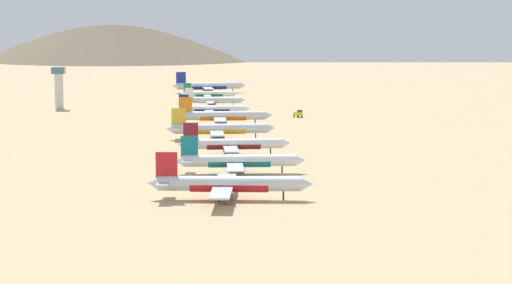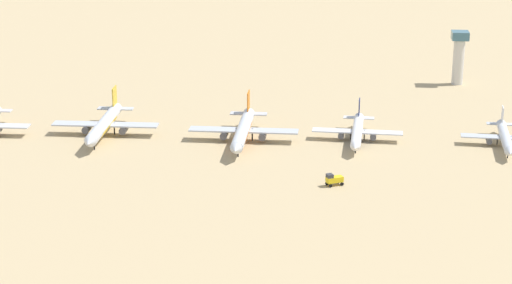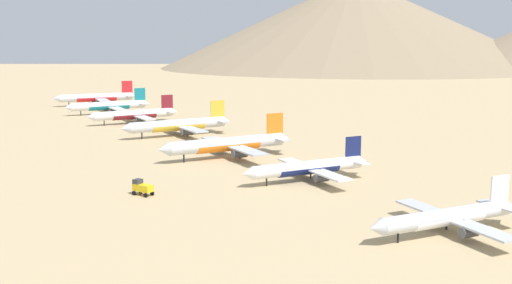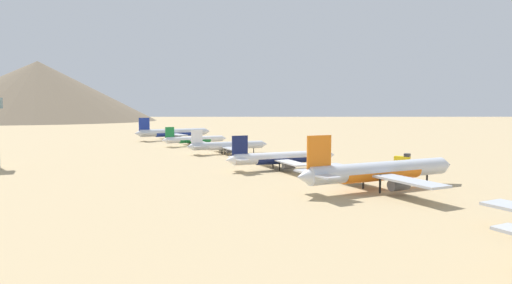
% 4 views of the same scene
% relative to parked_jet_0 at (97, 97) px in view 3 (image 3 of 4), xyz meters
% --- Properties ---
extents(ground_plane, '(2167.30, 2167.30, 0.00)m').
position_rel_parked_jet_0_xyz_m(ground_plane, '(1.46, 179.60, -4.72)').
color(ground_plane, tan).
extents(parked_jet_0, '(49.18, 40.03, 14.18)m').
position_rel_parked_jet_0_xyz_m(parked_jet_0, '(0.00, 0.00, 0.00)').
color(parked_jet_0, silver).
rests_on(parked_jet_0, ground).
extents(parked_jet_1, '(45.11, 36.54, 13.04)m').
position_rel_parked_jet_0_xyz_m(parked_jet_1, '(4.81, 45.38, -0.38)').
color(parked_jet_1, silver).
rests_on(parked_jet_1, ground).
extents(parked_jet_2, '(43.74, 35.46, 12.63)m').
position_rel_parked_jet_0_xyz_m(parked_jet_2, '(4.38, 87.57, -0.51)').
color(parked_jet_2, silver).
rests_on(parked_jet_2, ground).
extents(parked_jet_3, '(47.12, 38.19, 13.61)m').
position_rel_parked_jet_0_xyz_m(parked_jet_3, '(0.05, 132.05, -0.19)').
color(parked_jet_3, silver).
rests_on(parked_jet_3, ground).
extents(parked_jet_4, '(47.49, 38.45, 13.73)m').
position_rel_parked_jet_0_xyz_m(parked_jet_4, '(2.50, 182.16, -0.15)').
color(parked_jet_4, silver).
rests_on(parked_jet_4, ground).
extents(parked_jet_5, '(39.34, 31.94, 11.35)m').
position_rel_parked_jet_0_xyz_m(parked_jet_5, '(-2.23, 221.96, -0.94)').
color(parked_jet_5, white).
rests_on(parked_jet_5, ground).
extents(parked_jet_6, '(36.84, 29.95, 10.62)m').
position_rel_parked_jet_0_xyz_m(parked_jet_6, '(-1.01, 272.63, -1.18)').
color(parked_jet_6, silver).
rests_on(parked_jet_6, ground).
extents(service_truck, '(4.70, 5.70, 3.90)m').
position_rel_parked_jet_0_xyz_m(service_truck, '(42.52, 214.43, -2.64)').
color(service_truck, yellow).
rests_on(service_truck, ground).
extents(desert_hill_2, '(560.11, 560.11, 128.40)m').
position_rel_parked_jet_0_xyz_m(desert_hill_2, '(-459.29, -339.48, 59.48)').
color(desert_hill_2, '#8C775B').
rests_on(desert_hill_2, ground).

